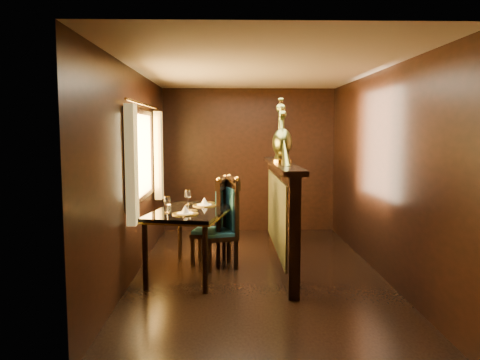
{
  "coord_description": "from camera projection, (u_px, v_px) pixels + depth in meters",
  "views": [
    {
      "loc": [
        -0.36,
        -5.71,
        1.76
      ],
      "look_at": [
        -0.21,
        0.36,
        1.13
      ],
      "focal_mm": 35.0,
      "sensor_mm": 36.0,
      "label": 1
    }
  ],
  "objects": [
    {
      "name": "room_shell",
      "position": [
        251.0,
        146.0,
        5.72
      ],
      "size": [
        3.04,
        5.04,
        2.52
      ],
      "color": "black",
      "rests_on": "ground"
    },
    {
      "name": "partition",
      "position": [
        281.0,
        212.0,
        6.1
      ],
      "size": [
        0.26,
        2.7,
        1.36
      ],
      "color": "black",
      "rests_on": "ground"
    },
    {
      "name": "dining_table",
      "position": [
        191.0,
        216.0,
        5.69
      ],
      "size": [
        1.1,
        1.51,
        1.01
      ],
      "rotation": [
        0.0,
        0.0,
        -0.21
      ],
      "color": "black",
      "rests_on": "ground"
    },
    {
      "name": "peacock_left",
      "position": [
        282.0,
        130.0,
        5.93
      ],
      "size": [
        0.26,
        0.7,
        0.83
      ],
      "primitive_type": null,
      "color": "#164426",
      "rests_on": "partition"
    },
    {
      "name": "peacock_right",
      "position": [
        281.0,
        134.0,
        6.1
      ],
      "size": [
        0.23,
        0.61,
        0.73
      ],
      "primitive_type": null,
      "color": "#164426",
      "rests_on": "partition"
    },
    {
      "name": "chair_right",
      "position": [
        217.0,
        218.0,
        6.18
      ],
      "size": [
        0.5,
        0.52,
        1.18
      ],
      "rotation": [
        0.0,
        0.0,
        -0.21
      ],
      "color": "black",
      "rests_on": "ground"
    },
    {
      "name": "ground",
      "position": [
        257.0,
        272.0,
        5.87
      ],
      "size": [
        5.0,
        5.0,
        0.0
      ],
      "primitive_type": "plane",
      "color": "black",
      "rests_on": "ground"
    },
    {
      "name": "chair_left",
      "position": [
        228.0,
        219.0,
        6.06
      ],
      "size": [
        0.53,
        0.55,
        1.2
      ],
      "rotation": [
        0.0,
        0.0,
        0.27
      ],
      "color": "black",
      "rests_on": "ground"
    }
  ]
}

